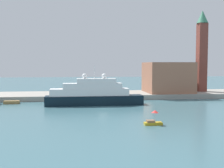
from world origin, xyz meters
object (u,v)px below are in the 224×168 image
(bell_tower, at_px, (202,48))
(mooring_bollard, at_px, (99,94))
(small_motorboat, at_px, (153,121))
(parked_car, at_px, (63,93))
(harbor_building, at_px, (168,77))
(person_figure, at_px, (77,92))
(work_barge, at_px, (12,102))
(large_yacht, at_px, (93,94))

(bell_tower, distance_m, mooring_bollard, 44.30)
(small_motorboat, xyz_separation_m, parked_car, (-19.30, 42.93, 1.40))
(harbor_building, xyz_separation_m, mooring_bollard, (-26.34, -7.37, -5.18))
(small_motorboat, relative_size, person_figure, 2.15)
(work_barge, distance_m, person_figure, 21.96)
(work_barge, bearing_deg, bell_tower, 11.95)
(large_yacht, xyz_separation_m, person_figure, (-4.60, 14.99, -0.76))
(work_barge, bearing_deg, parked_car, 29.22)
(small_motorboat, xyz_separation_m, person_figure, (-14.55, 43.79, 1.55))
(large_yacht, distance_m, harbor_building, 34.65)
(work_barge, bearing_deg, small_motorboat, -45.13)
(parked_car, height_order, mooring_bollard, parked_car)
(parked_car, bearing_deg, work_barge, -150.78)
(work_barge, distance_m, mooring_bollard, 27.70)
(large_yacht, bearing_deg, small_motorboat, -70.93)
(large_yacht, relative_size, parked_car, 6.57)
(harbor_building, distance_m, bell_tower, 17.84)
(large_yacht, height_order, mooring_bollard, large_yacht)
(mooring_bollard, bearing_deg, harbor_building, 15.63)
(bell_tower, relative_size, mooring_bollard, 40.35)
(work_barge, bearing_deg, large_yacht, -13.19)
(harbor_building, bearing_deg, small_motorboat, -112.05)
(parked_car, relative_size, mooring_bollard, 5.71)
(large_yacht, height_order, parked_car, large_yacht)
(small_motorboat, bearing_deg, mooring_bollard, 100.27)
(work_barge, relative_size, mooring_bollard, 6.02)
(parked_car, bearing_deg, bell_tower, 6.37)
(work_barge, relative_size, person_figure, 2.79)
(person_figure, bearing_deg, harbor_building, 5.79)
(small_motorboat, xyz_separation_m, work_barge, (-34.36, 34.51, -0.39))
(large_yacht, relative_size, mooring_bollard, 37.53)
(person_figure, bearing_deg, work_barge, -154.91)
(person_figure, distance_m, mooring_bollard, 8.34)
(harbor_building, distance_m, mooring_bollard, 27.83)
(harbor_building, xyz_separation_m, bell_tower, (13.89, 1.57, 11.08))
(large_yacht, relative_size, harbor_building, 1.76)
(bell_tower, xyz_separation_m, mooring_bollard, (-40.23, -8.94, -16.26))
(parked_car, xyz_separation_m, mooring_bollard, (12.08, -3.10, -0.23))
(work_barge, relative_size, harbor_building, 0.28)
(small_motorboat, bearing_deg, person_figure, 108.38)
(mooring_bollard, bearing_deg, small_motorboat, -79.73)
(work_barge, height_order, harbor_building, harbor_building)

